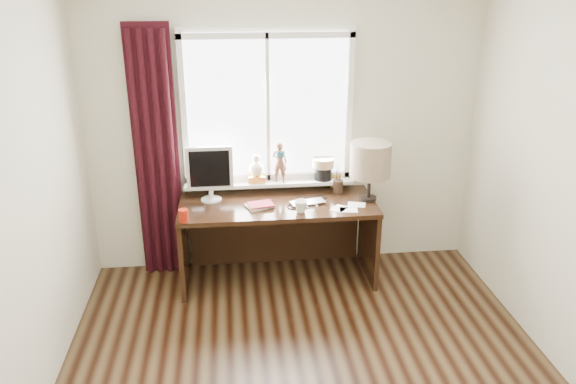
{
  "coord_description": "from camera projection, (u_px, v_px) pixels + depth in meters",
  "views": [
    {
      "loc": [
        -0.5,
        -2.84,
        2.63
      ],
      "look_at": [
        -0.05,
        1.25,
        1.0
      ],
      "focal_mm": 35.0,
      "sensor_mm": 36.0,
      "label": 1
    }
  ],
  "objects": [
    {
      "name": "window",
      "position": [
        268.0,
        132.0,
        4.95
      ],
      "size": [
        1.52,
        0.21,
        1.4
      ],
      "color": "white",
      "rests_on": "ground"
    },
    {
      "name": "brush_holder",
      "position": [
        338.0,
        186.0,
        5.06
      ],
      "size": [
        0.09,
        0.09,
        0.25
      ],
      "color": "black",
      "rests_on": "desk"
    },
    {
      "name": "notebook_stack",
      "position": [
        260.0,
        205.0,
        4.78
      ],
      "size": [
        0.26,
        0.23,
        0.03
      ],
      "color": "beige",
      "rests_on": "desk"
    },
    {
      "name": "red_cup",
      "position": [
        184.0,
        216.0,
        4.49
      ],
      "size": [
        0.08,
        0.08,
        0.1
      ],
      "primitive_type": "cylinder",
      "color": "#951908",
      "rests_on": "desk"
    },
    {
      "name": "wall_back",
      "position": [
        284.0,
        130.0,
        5.01
      ],
      "size": [
        3.5,
        0.0,
        2.6
      ],
      "primitive_type": "cube",
      "rotation": [
        1.57,
        0.0,
        0.0
      ],
      "color": "beige",
      "rests_on": "ground"
    },
    {
      "name": "monitor",
      "position": [
        210.0,
        171.0,
        4.82
      ],
      "size": [
        0.4,
        0.18,
        0.49
      ],
      "color": "beige",
      "rests_on": "desk"
    },
    {
      "name": "desk_cables",
      "position": [
        305.0,
        201.0,
        4.89
      ],
      "size": [
        0.42,
        0.36,
        0.01
      ],
      "color": "black",
      "rests_on": "desk"
    },
    {
      "name": "icon_frame",
      "position": [
        336.0,
        182.0,
        5.17
      ],
      "size": [
        0.1,
        0.03,
        0.13
      ],
      "color": "gold",
      "rests_on": "desk"
    },
    {
      "name": "loose_papers",
      "position": [
        348.0,
        208.0,
        4.76
      ],
      "size": [
        0.34,
        0.24,
        0.0
      ],
      "color": "white",
      "rests_on": "desk"
    },
    {
      "name": "curtain",
      "position": [
        156.0,
        157.0,
        4.88
      ],
      "size": [
        0.38,
        0.09,
        2.25
      ],
      "color": "black",
      "rests_on": "floor"
    },
    {
      "name": "laptop",
      "position": [
        308.0,
        202.0,
        4.84
      ],
      "size": [
        0.33,
        0.25,
        0.02
      ],
      "primitive_type": "imported",
      "rotation": [
        0.0,
        0.0,
        0.21
      ],
      "color": "silver",
      "rests_on": "desk"
    },
    {
      "name": "desk",
      "position": [
        277.0,
        224.0,
        5.04
      ],
      "size": [
        1.7,
        0.7,
        0.75
      ],
      "color": "black",
      "rests_on": "floor"
    },
    {
      "name": "table_lamp",
      "position": [
        370.0,
        161.0,
        4.8
      ],
      "size": [
        0.35,
        0.35,
        0.52
      ],
      "color": "black",
      "rests_on": "desk"
    },
    {
      "name": "mug",
      "position": [
        301.0,
        206.0,
        4.66
      ],
      "size": [
        0.15,
        0.15,
        0.11
      ],
      "primitive_type": "imported",
      "rotation": [
        0.0,
        0.0,
        0.8
      ],
      "color": "white",
      "rests_on": "desk"
    }
  ]
}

